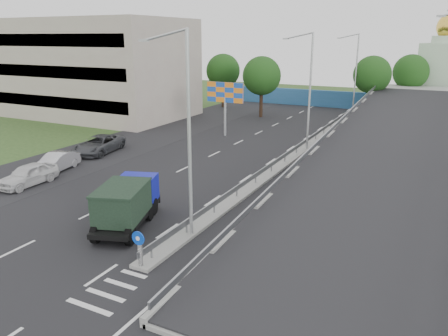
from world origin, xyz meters
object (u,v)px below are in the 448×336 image
Objects in this scene: church at (444,70)px; billboard at (225,95)px; lamp_post_far at (354,70)px; lamp_post_near at (186,125)px; parked_car_b at (56,162)px; dump_truck at (127,202)px; sign_bollard at (140,249)px; parked_car_c at (99,145)px; parked_car_a at (28,175)px; lamp_post_mid at (308,86)px.

church is 2.51× the size of billboard.
lamp_post_near is at bearing -90.00° from lamp_post_far.
dump_truck is at bearing -35.28° from parked_car_b.
sign_bollard reaches higher than parked_car_c.
church is at bearing 56.69° from dump_truck.
church is at bearing 79.62° from lamp_post_near.
billboard is (-9.11, -18.00, -1.62)m from lamp_post_far.
parked_car_a is 3.39m from parked_car_b.
lamp_post_near reaches higher than parked_car_b.
dump_truck is 12.65m from parked_car_b.
parked_car_a is 9.12m from parked_car_c.
parked_car_a is (-24.01, -52.11, -4.57)m from church.
lamp_post_near is 1.00× the size of lamp_post_far.
sign_bollard is 27.53m from billboard.
lamp_post_far is at bearing 68.98° from parked_car_a.
church reaches higher than lamp_post_mid.
lamp_post_near and lamp_post_mid have the same top height.
parked_car_c is (-15.90, -29.17, -5.05)m from lamp_post_far.
billboard is at bearing 75.32° from parked_car_a.
lamp_post_far reaches higher than parked_car_c.
parked_car_c is (-25.79, -43.17, -4.55)m from church.
lamp_post_near is (0.11, 3.83, 4.77)m from sign_bollard.
sign_bollard is 4.97m from dump_truck.
lamp_post_far is (0.11, 43.83, 4.77)m from sign_bollard.
parked_car_c is (-15.79, 14.65, -0.27)m from sign_bollard.
church is (10.00, 57.83, 4.28)m from sign_bollard.
dump_truck is 1.41× the size of parked_car_b.
lamp_post_near reaches higher than dump_truck.
lamp_post_mid is 21.71m from parked_car_b.
lamp_post_near is 19.89m from parked_car_c.
parked_car_b is at bearing 161.01° from lamp_post_near.
sign_bollard is at bearing -40.67° from parked_car_b.
sign_bollard is 44.08m from lamp_post_far.
parked_car_a is (-14.12, -38.11, -5.07)m from lamp_post_far.
lamp_post_mid reaches higher than parked_car_b.
sign_bollard is 0.28× the size of dump_truck.
lamp_post_far is 1.85× the size of parked_car_c.
church reaches higher than sign_bollard.
billboard is 1.26× the size of parked_car_a.
dump_truck is at bearing -95.13° from lamp_post_far.
church is at bearing 73.78° from lamp_post_mid.
parked_car_b is (-0.87, 3.27, -0.04)m from parked_car_a.
billboard is at bearing -120.70° from church.
dump_truck is (-13.51, -54.32, -3.93)m from church.
sign_bollard is 0.12× the size of church.
dump_truck is at bearing -76.18° from billboard.
lamp_post_mid is (0.11, 23.83, 4.77)m from sign_bollard.
billboard is at bearing 112.49° from lamp_post_near.
dump_truck is 16.60m from parked_car_c.
lamp_post_near reaches higher than billboard.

